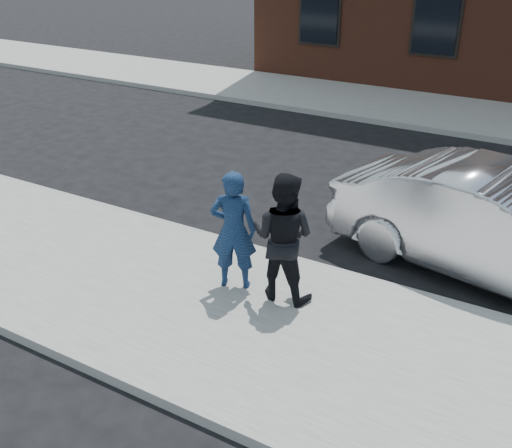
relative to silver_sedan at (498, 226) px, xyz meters
The scene contains 6 objects.
ground 2.95m from the silver_sedan, 92.19° to the right, with size 100.00×100.00×0.00m, color black.
near_sidewalk 3.18m from the silver_sedan, 92.01° to the right, with size 50.00×3.50×0.15m, color gray.
near_curb 1.49m from the silver_sedan, 94.81° to the right, with size 50.00×0.10×0.15m, color #999691.
silver_sedan is the anchor object (origin of this frame).
man_hoodie 3.95m from the silver_sedan, 141.92° to the right, with size 0.76×0.64×1.77m.
man_peacoat 3.35m from the silver_sedan, 135.66° to the right, with size 0.94×0.76×1.84m.
Camera 1 is at (0.97, -5.85, 4.81)m, focal length 42.00 mm.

